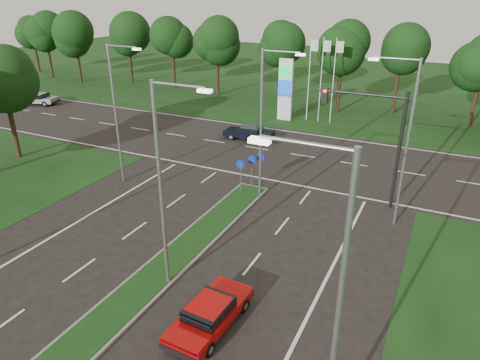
% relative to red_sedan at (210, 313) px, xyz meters
% --- Properties ---
extents(verge_far, '(160.00, 50.00, 0.02)m').
position_rel_red_sedan_xyz_m(verge_far, '(-3.76, 50.43, -0.61)').
color(verge_far, black).
rests_on(verge_far, ground).
extents(cross_road, '(160.00, 12.00, 0.02)m').
position_rel_red_sedan_xyz_m(cross_road, '(-3.76, 19.43, -0.61)').
color(cross_road, black).
rests_on(cross_road, ground).
extents(median_kerb, '(2.00, 26.00, 0.12)m').
position_rel_red_sedan_xyz_m(median_kerb, '(-3.76, -0.57, -0.55)').
color(median_kerb, slate).
rests_on(median_kerb, ground).
extents(streetlight_median_near, '(2.53, 0.22, 9.00)m').
position_rel_red_sedan_xyz_m(streetlight_median_near, '(-2.76, 1.43, 4.47)').
color(streetlight_median_near, gray).
rests_on(streetlight_median_near, ground).
extents(streetlight_median_far, '(2.53, 0.22, 9.00)m').
position_rel_red_sedan_xyz_m(streetlight_median_far, '(-2.76, 11.43, 4.47)').
color(streetlight_median_far, gray).
rests_on(streetlight_median_far, ground).
extents(streetlight_left_far, '(2.53, 0.22, 9.00)m').
position_rel_red_sedan_xyz_m(streetlight_left_far, '(-12.06, 9.43, 4.47)').
color(streetlight_left_far, gray).
rests_on(streetlight_left_far, ground).
extents(streetlight_right_far, '(2.53, 0.22, 9.00)m').
position_rel_red_sedan_xyz_m(streetlight_right_far, '(5.04, 11.43, 4.47)').
color(streetlight_right_far, gray).
rests_on(streetlight_right_far, ground).
extents(streetlight_right_near, '(2.53, 0.22, 9.00)m').
position_rel_red_sedan_xyz_m(streetlight_right_near, '(5.04, -2.57, 4.47)').
color(streetlight_right_near, gray).
rests_on(streetlight_right_near, ground).
extents(traffic_signal, '(5.10, 0.42, 7.00)m').
position_rel_red_sedan_xyz_m(traffic_signal, '(3.43, 13.43, 4.05)').
color(traffic_signal, black).
rests_on(traffic_signal, ground).
extents(median_signs, '(1.16, 1.76, 2.38)m').
position_rel_red_sedan_xyz_m(median_signs, '(-3.76, 11.83, 1.11)').
color(median_signs, gray).
rests_on(median_signs, ground).
extents(gas_pylon, '(5.80, 1.26, 8.00)m').
position_rel_red_sedan_xyz_m(gas_pylon, '(-7.54, 28.48, 2.59)').
color(gas_pylon, silver).
rests_on(gas_pylon, ground).
extents(tree_left_far, '(5.20, 5.20, 8.86)m').
position_rel_red_sedan_xyz_m(tree_left_far, '(-21.66, 9.36, 5.50)').
color(tree_left_far, black).
rests_on(tree_left_far, ground).
extents(treeline_far, '(6.00, 6.00, 9.90)m').
position_rel_red_sedan_xyz_m(treeline_far, '(-3.66, 35.36, 6.23)').
color(treeline_far, black).
rests_on(treeline_far, ground).
extents(red_sedan, '(1.85, 4.17, 1.13)m').
position_rel_red_sedan_xyz_m(red_sedan, '(0.00, 0.00, 0.00)').
color(red_sedan, '#A00908').
rests_on(red_sedan, ground).
extents(navy_sedan, '(4.33, 2.04, 1.16)m').
position_rel_red_sedan_xyz_m(navy_sedan, '(-8.29, 21.25, 0.02)').
color(navy_sedan, black).
rests_on(navy_sedan, ground).
extents(far_car_a, '(4.78, 3.08, 1.27)m').
position_rel_red_sedan_xyz_m(far_car_a, '(-35.17, 21.92, 0.08)').
color(far_car_a, '#A1A1A1').
rests_on(far_car_a, ground).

